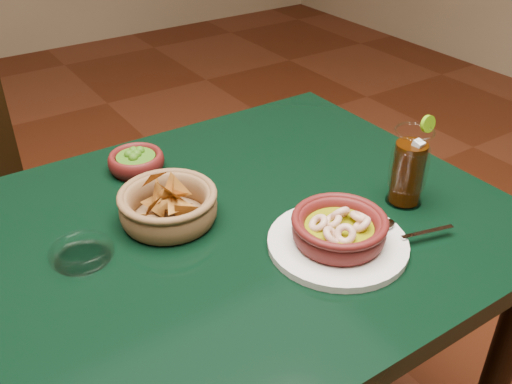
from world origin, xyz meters
TOP-DOWN VIEW (x-y plane):
  - dining_table at (0.00, 0.00)m, footprint 1.20×0.80m
  - shrimp_plate at (0.21, -0.16)m, footprint 0.31×0.24m
  - chip_basket at (0.01, 0.07)m, footprint 0.21×0.21m
  - guacamole_ramekin at (0.03, 0.27)m, footprint 0.13×0.13m
  - cola_drink at (0.41, -0.13)m, footprint 0.15×0.15m
  - glass_ashtray at (-0.16, 0.05)m, footprint 0.11×0.11m

SIDE VIEW (x-z plane):
  - dining_table at x=0.00m, z-range 0.28..1.03m
  - glass_ashtray at x=-0.16m, z-range 0.75..0.78m
  - guacamole_ramekin at x=0.03m, z-range 0.75..0.80m
  - shrimp_plate at x=0.21m, z-range 0.74..0.82m
  - chip_basket at x=0.01m, z-range 0.72..0.84m
  - cola_drink at x=0.41m, z-range 0.74..0.91m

